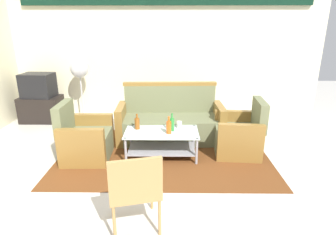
{
  "coord_description": "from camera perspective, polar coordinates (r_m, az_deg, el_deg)",
  "views": [
    {
      "loc": [
        0.11,
        -3.0,
        1.94
      ],
      "look_at": [
        0.06,
        0.85,
        0.65
      ],
      "focal_mm": 29.95,
      "sensor_mm": 36.0,
      "label": 1
    }
  ],
  "objects": [
    {
      "name": "couch",
      "position": [
        4.87,
        0.46,
        -0.96
      ],
      "size": [
        1.82,
        0.8,
        0.96
      ],
      "rotation": [
        0.0,
        0.0,
        3.18
      ],
      "color": "#6B704C",
      "rests_on": "rug"
    },
    {
      "name": "rug",
      "position": [
        4.4,
        -0.87,
        -7.56
      ],
      "size": [
        3.18,
        2.07,
        0.01
      ],
      "primitive_type": "cube",
      "color": "brown",
      "rests_on": "ground"
    },
    {
      "name": "bottle_orange",
      "position": [
        4.1,
        0.15,
        -1.95
      ],
      "size": [
        0.07,
        0.07,
        0.26
      ],
      "color": "#D85919",
      "rests_on": "coffee_table"
    },
    {
      "name": "bottle_brown",
      "position": [
        4.3,
        -6.3,
        -1.16
      ],
      "size": [
        0.08,
        0.08,
        0.24
      ],
      "color": "brown",
      "rests_on": "coffee_table"
    },
    {
      "name": "cup",
      "position": [
        4.34,
        2.3,
        -1.45
      ],
      "size": [
        0.08,
        0.08,
        0.1
      ],
      "primitive_type": "cylinder",
      "color": "silver",
      "rests_on": "coffee_table"
    },
    {
      "name": "television",
      "position": [
        6.29,
        -24.91,
        5.97
      ],
      "size": [
        0.63,
        0.48,
        0.48
      ],
      "rotation": [
        0.0,
        0.0,
        3.07
      ],
      "color": "black",
      "rests_on": "tv_stand"
    },
    {
      "name": "wall_back",
      "position": [
        6.07,
        -0.34,
        14.12
      ],
      "size": [
        6.52,
        0.19,
        2.8
      ],
      "color": "beige",
      "rests_on": "ground"
    },
    {
      "name": "tv_stand",
      "position": [
        6.4,
        -24.32,
        1.6
      ],
      "size": [
        0.8,
        0.5,
        0.52
      ],
      "primitive_type": "cube",
      "color": "black",
      "rests_on": "ground"
    },
    {
      "name": "ground_plane",
      "position": [
        3.58,
        -1.16,
        -14.37
      ],
      "size": [
        14.0,
        14.0,
        0.0
      ],
      "primitive_type": "plane",
      "color": "beige"
    },
    {
      "name": "bottle_green",
      "position": [
        4.2,
        0.81,
        -1.35
      ],
      "size": [
        0.07,
        0.07,
        0.27
      ],
      "color": "#2D8C38",
      "rests_on": "coffee_table"
    },
    {
      "name": "armchair_left",
      "position": [
        4.39,
        -16.54,
        -4.43
      ],
      "size": [
        0.72,
        0.78,
        0.85
      ],
      "rotation": [
        0.0,
        0.0,
        -1.55
      ],
      "color": "#6B704C",
      "rests_on": "rug"
    },
    {
      "name": "coffee_table",
      "position": [
        4.26,
        -1.3,
        -4.6
      ],
      "size": [
        1.1,
        0.6,
        0.4
      ],
      "color": "silver",
      "rests_on": "rug"
    },
    {
      "name": "wicker_chair",
      "position": [
        2.72,
        -6.82,
        -13.76
      ],
      "size": [
        0.58,
        0.58,
        0.84
      ],
      "rotation": [
        0.0,
        0.0,
        0.24
      ],
      "color": "#AD844C",
      "rests_on": "ground"
    },
    {
      "name": "pedestal_fan",
      "position": [
        5.97,
        -17.54,
        8.73
      ],
      "size": [
        0.36,
        0.36,
        1.27
      ],
      "color": "#2D2D33",
      "rests_on": "ground"
    },
    {
      "name": "armchair_right",
      "position": [
        4.52,
        14.31,
        -3.57
      ],
      "size": [
        0.75,
        0.81,
        0.85
      ],
      "rotation": [
        0.0,
        0.0,
        1.5
      ],
      "color": "#6B704C",
      "rests_on": "rug"
    }
  ]
}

